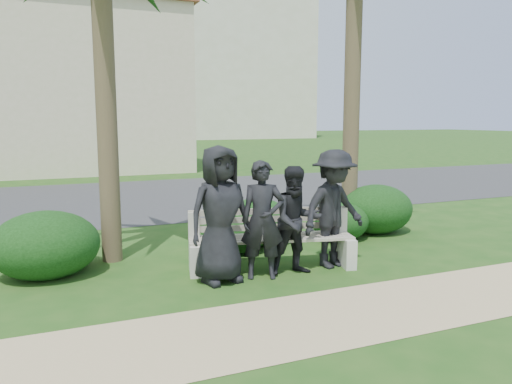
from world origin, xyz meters
TOP-DOWN VIEW (x-y plane):
  - ground at (0.00, 0.00)m, footprint 160.00×160.00m
  - footpath at (0.00, -1.80)m, footprint 30.00×1.60m
  - asphalt_street at (0.00, 8.00)m, footprint 160.00×8.00m
  - stucco_bldg_right at (-1.00, 18.00)m, footprint 8.40×8.40m
  - hotel_tower at (14.00, 55.00)m, footprint 26.00×18.00m
  - park_bench at (0.22, 0.20)m, footprint 2.63×1.13m
  - man_a at (-0.69, -0.08)m, footprint 1.03×0.76m
  - man_b at (-0.08, -0.16)m, footprint 0.72×0.58m
  - man_c at (0.45, -0.18)m, footprint 0.81×0.65m
  - man_d at (1.15, -0.07)m, footprint 1.30×0.94m
  - hedge_a at (-2.96, 1.10)m, footprint 1.53×1.27m
  - hedge_b at (-2.84, 1.44)m, footprint 1.32×1.09m
  - hedge_c at (0.05, 1.31)m, footprint 1.19×0.98m
  - hedge_d at (0.60, 1.69)m, footprint 1.34×1.11m
  - hedge_e at (2.20, 1.38)m, footprint 1.12×0.92m
  - hedge_f at (3.20, 1.65)m, footprint 1.54×1.27m

SIDE VIEW (x-z plane):
  - ground at x=0.00m, z-range 0.00..0.00m
  - footpath at x=0.00m, z-range -0.01..0.01m
  - asphalt_street at x=0.00m, z-range -0.01..0.01m
  - hedge_e at x=2.20m, z-range 0.00..0.73m
  - hedge_c at x=0.05m, z-range 0.00..0.78m
  - park_bench at x=0.22m, z-range -0.04..0.84m
  - hedge_b at x=-2.84m, z-range 0.00..0.86m
  - hedge_d at x=0.60m, z-range 0.00..0.87m
  - hedge_a at x=-2.96m, z-range 0.00..1.00m
  - hedge_f at x=3.20m, z-range 0.00..1.00m
  - man_c at x=0.45m, z-range 0.00..1.60m
  - man_b at x=-0.08m, z-range 0.00..1.70m
  - man_d at x=1.15m, z-range 0.00..1.82m
  - man_a at x=-0.69m, z-range 0.00..1.93m
  - stucco_bldg_right at x=-1.00m, z-range 0.01..7.31m
  - hotel_tower at x=14.00m, z-range -5.24..32.06m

